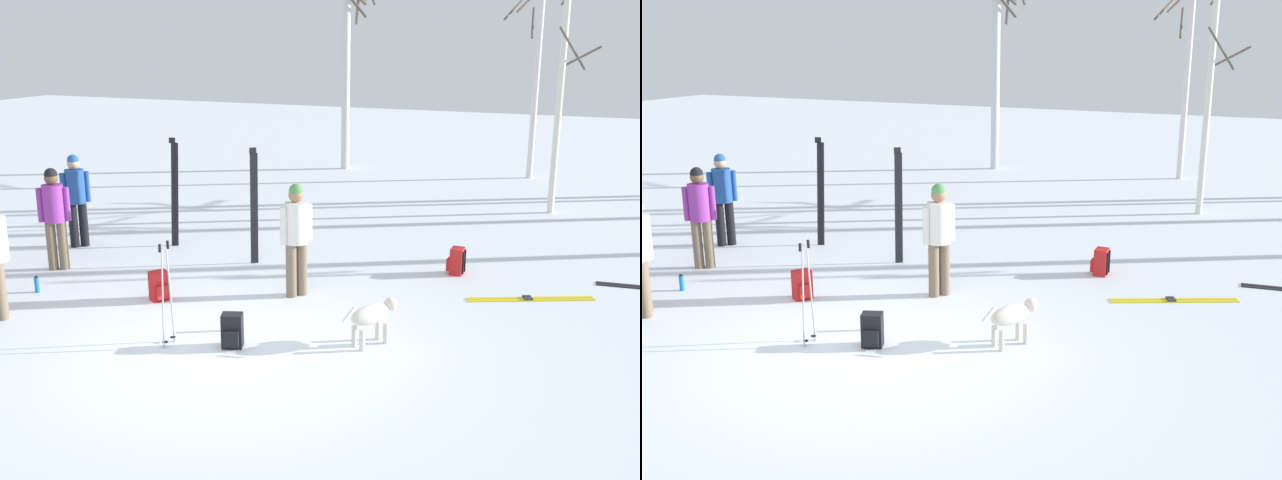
{
  "view_description": "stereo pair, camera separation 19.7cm",
  "coord_description": "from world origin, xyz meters",
  "views": [
    {
      "loc": [
        4.38,
        -7.51,
        3.85
      ],
      "look_at": [
        0.38,
        1.96,
        1.0
      ],
      "focal_mm": 42.39,
      "sensor_mm": 36.0,
      "label": 1
    },
    {
      "loc": [
        4.56,
        -7.44,
        3.85
      ],
      "look_at": [
        0.38,
        1.96,
        1.0
      ],
      "focal_mm": 42.39,
      "sensor_mm": 36.0,
      "label": 2
    }
  ],
  "objects": [
    {
      "name": "ground_plane",
      "position": [
        0.0,
        0.0,
        0.0
      ],
      "size": [
        60.0,
        60.0,
        0.0
      ],
      "primitive_type": "plane",
      "color": "white"
    },
    {
      "name": "person_0",
      "position": [
        -0.13,
        2.27,
        0.98
      ],
      "size": [
        0.35,
        0.44,
        1.72
      ],
      "color": "#72604C",
      "rests_on": "ground_plane"
    },
    {
      "name": "person_2",
      "position": [
        -4.34,
        1.91,
        0.98
      ],
      "size": [
        0.45,
        0.34,
        1.72
      ],
      "color": "#72604C",
      "rests_on": "ground_plane"
    },
    {
      "name": "person_4",
      "position": [
        -4.96,
        3.17,
        0.98
      ],
      "size": [
        0.37,
        0.42,
        1.72
      ],
      "color": "black",
      "rests_on": "ground_plane"
    },
    {
      "name": "dog",
      "position": [
        1.53,
        0.97,
        0.39
      ],
      "size": [
        0.51,
        0.79,
        0.57
      ],
      "color": "beige",
      "rests_on": "ground_plane"
    },
    {
      "name": "ski_pair_planted_0",
      "position": [
        -1.47,
        3.49,
        0.99
      ],
      "size": [
        0.13,
        0.11,
        2.0
      ],
      "color": "black",
      "rests_on": "ground_plane"
    },
    {
      "name": "ski_pair_planted_1",
      "position": [
        -3.32,
        3.9,
        1.0
      ],
      "size": [
        0.22,
        0.07,
        2.01
      ],
      "color": "black",
      "rests_on": "ground_plane"
    },
    {
      "name": "ski_pair_lying_0",
      "position": [
        3.15,
        3.45,
        0.01
      ],
      "size": [
        1.79,
        0.95,
        0.05
      ],
      "color": "yellow",
      "rests_on": "ground_plane"
    },
    {
      "name": "ski_poles_0",
      "position": [
        -0.85,
        -0.06,
        0.72
      ],
      "size": [
        0.07,
        0.27,
        1.35
      ],
      "color": "#B2B2BC",
      "rests_on": "ground_plane"
    },
    {
      "name": "backpack_0",
      "position": [
        1.85,
        4.24,
        0.21
      ],
      "size": [
        0.29,
        0.26,
        0.44
      ],
      "color": "red",
      "rests_on": "ground_plane"
    },
    {
      "name": "backpack_1",
      "position": [
        -1.92,
        1.3,
        0.21
      ],
      "size": [
        0.34,
        0.33,
        0.44
      ],
      "color": "red",
      "rests_on": "ground_plane"
    },
    {
      "name": "backpack_2",
      "position": [
        -0.07,
        0.19,
        0.21
      ],
      "size": [
        0.31,
        0.33,
        0.44
      ],
      "color": "black",
      "rests_on": "ground_plane"
    },
    {
      "name": "water_bottle_0",
      "position": [
        -0.37,
        0.65,
        0.12
      ],
      "size": [
        0.06,
        0.06,
        0.25
      ],
      "color": "red",
      "rests_on": "ground_plane"
    },
    {
      "name": "water_bottle_1",
      "position": [
        -3.84,
        0.85,
        0.12
      ],
      "size": [
        0.07,
        0.07,
        0.26
      ],
      "color": "#1E72BF",
      "rests_on": "ground_plane"
    },
    {
      "name": "birch_tree_0",
      "position": [
        -3.35,
        12.74,
        3.52
      ],
      "size": [
        1.01,
        1.38,
        6.78
      ],
      "color": "silver",
      "rests_on": "ground_plane"
    },
    {
      "name": "birch_tree_1",
      "position": [
        1.72,
        13.37,
        3.52
      ],
      "size": [
        0.95,
        1.36,
        6.84
      ],
      "color": "silver",
      "rests_on": "ground_plane"
    },
    {
      "name": "birch_tree_2",
      "position": [
        2.76,
        9.35,
        2.68
      ],
      "size": [
        1.52,
        1.51,
        5.32
      ],
      "color": "white",
      "rests_on": "ground_plane"
    }
  ]
}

